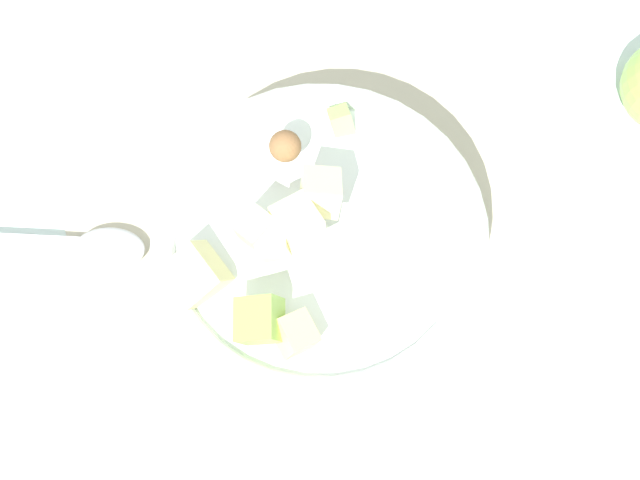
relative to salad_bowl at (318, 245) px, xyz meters
The scene contains 4 objects.
ground_plane 0.05m from the salad_bowl, 131.01° to the right, with size 2.40×2.40×0.00m, color silver.
placemat 0.05m from the salad_bowl, 131.01° to the right, with size 0.40×0.34×0.01m, color #BCB299.
salad_bowl is the anchor object (origin of this frame).
serving_spoon 0.21m from the salad_bowl, 19.39° to the right, with size 0.20×0.09×0.01m.
Camera 1 is at (0.08, 0.26, 0.74)m, focal length 54.70 mm.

